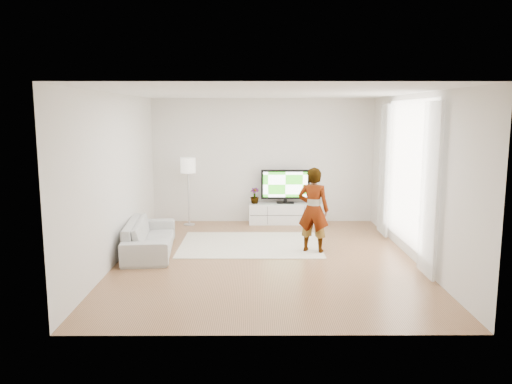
{
  "coord_description": "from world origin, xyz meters",
  "views": [
    {
      "loc": [
        -0.21,
        -8.28,
        2.48
      ],
      "look_at": [
        -0.17,
        0.4,
        1.1
      ],
      "focal_mm": 35.0,
      "sensor_mm": 36.0,
      "label": 1
    }
  ],
  "objects_px": {
    "player": "(313,210)",
    "floor_lamp": "(188,168)",
    "media_console": "(285,213)",
    "television": "(285,185)",
    "rug": "(250,244)",
    "sofa": "(150,236)"
  },
  "relations": [
    {
      "from": "player",
      "to": "floor_lamp",
      "type": "height_order",
      "value": "player"
    },
    {
      "from": "sofa",
      "to": "floor_lamp",
      "type": "height_order",
      "value": "floor_lamp"
    },
    {
      "from": "television",
      "to": "floor_lamp",
      "type": "height_order",
      "value": "floor_lamp"
    },
    {
      "from": "rug",
      "to": "television",
      "type": "bearing_deg",
      "value": 67.6
    },
    {
      "from": "media_console",
      "to": "floor_lamp",
      "type": "distance_m",
      "value": 2.4
    },
    {
      "from": "media_console",
      "to": "sofa",
      "type": "relative_size",
      "value": 0.82
    },
    {
      "from": "sofa",
      "to": "television",
      "type": "bearing_deg",
      "value": -52.78
    },
    {
      "from": "media_console",
      "to": "sofa",
      "type": "bearing_deg",
      "value": -137.39
    },
    {
      "from": "television",
      "to": "sofa",
      "type": "distance_m",
      "value": 3.56
    },
    {
      "from": "television",
      "to": "rug",
      "type": "height_order",
      "value": "television"
    },
    {
      "from": "sofa",
      "to": "floor_lamp",
      "type": "relative_size",
      "value": 1.33
    },
    {
      "from": "media_console",
      "to": "player",
      "type": "bearing_deg",
      "value": -81.5
    },
    {
      "from": "media_console",
      "to": "sofa",
      "type": "xyz_separation_m",
      "value": [
        -2.57,
        -2.36,
        0.06
      ]
    },
    {
      "from": "media_console",
      "to": "player",
      "type": "distance_m",
      "value": 2.44
    },
    {
      "from": "player",
      "to": "sofa",
      "type": "bearing_deg",
      "value": 18.41
    },
    {
      "from": "media_console",
      "to": "television",
      "type": "height_order",
      "value": "television"
    },
    {
      "from": "rug",
      "to": "player",
      "type": "xyz_separation_m",
      "value": [
        1.13,
        -0.49,
        0.77
      ]
    },
    {
      "from": "media_console",
      "to": "rug",
      "type": "distance_m",
      "value": 2.03
    },
    {
      "from": "rug",
      "to": "floor_lamp",
      "type": "bearing_deg",
      "value": 128.85
    },
    {
      "from": "television",
      "to": "player",
      "type": "xyz_separation_m",
      "value": [
        0.35,
        -2.38,
        -0.1
      ]
    },
    {
      "from": "media_console",
      "to": "television",
      "type": "distance_m",
      "value": 0.64
    },
    {
      "from": "floor_lamp",
      "to": "media_console",
      "type": "bearing_deg",
      "value": 3.95
    }
  ]
}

